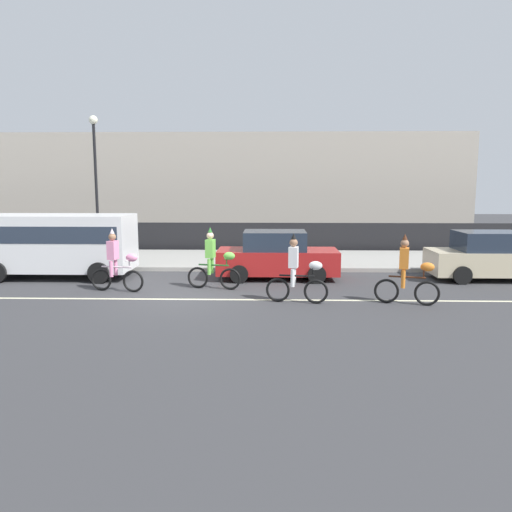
{
  "coord_description": "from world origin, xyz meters",
  "views": [
    {
      "loc": [
        2.61,
        -14.19,
        3.24
      ],
      "look_at": [
        2.18,
        1.2,
        1.0
      ],
      "focal_mm": 35.0,
      "sensor_mm": 36.0,
      "label": 1
    }
  ],
  "objects_px": {
    "parked_van_white": "(61,241)",
    "parked_car_red": "(277,256)",
    "parade_cyclist_pink": "(117,264)",
    "parade_cyclist_orange": "(408,274)",
    "parade_cyclist_lime": "(214,262)",
    "street_lamp_post": "(95,165)",
    "pedestrian_onlooker": "(101,233)",
    "parked_car_beige": "(490,257)",
    "parade_cyclist_zebra": "(297,273)"
  },
  "relations": [
    {
      "from": "parked_van_white",
      "to": "pedestrian_onlooker",
      "type": "xyz_separation_m",
      "value": [
        -0.49,
        5.61,
        -0.27
      ]
    },
    {
      "from": "parade_cyclist_zebra",
      "to": "parked_car_beige",
      "type": "xyz_separation_m",
      "value": [
        6.73,
        3.54,
        -0.06
      ]
    },
    {
      "from": "parade_cyclist_lime",
      "to": "parade_cyclist_orange",
      "type": "distance_m",
      "value": 5.74
    },
    {
      "from": "parked_van_white",
      "to": "parked_car_red",
      "type": "distance_m",
      "value": 7.47
    },
    {
      "from": "parade_cyclist_zebra",
      "to": "street_lamp_post",
      "type": "relative_size",
      "value": 0.33
    },
    {
      "from": "parade_cyclist_pink",
      "to": "parked_car_beige",
      "type": "distance_m",
      "value": 12.3
    },
    {
      "from": "pedestrian_onlooker",
      "to": "parked_van_white",
      "type": "bearing_deg",
      "value": -84.96
    },
    {
      "from": "parade_cyclist_lime",
      "to": "parade_cyclist_zebra",
      "type": "bearing_deg",
      "value": -35.22
    },
    {
      "from": "parade_cyclist_pink",
      "to": "parked_car_beige",
      "type": "relative_size",
      "value": 0.47
    },
    {
      "from": "parked_van_white",
      "to": "parked_car_red",
      "type": "relative_size",
      "value": 1.22
    },
    {
      "from": "parade_cyclist_zebra",
      "to": "parade_cyclist_orange",
      "type": "xyz_separation_m",
      "value": [
        2.96,
        -0.1,
        0.0
      ]
    },
    {
      "from": "pedestrian_onlooker",
      "to": "parade_cyclist_lime",
      "type": "bearing_deg",
      "value": -50.87
    },
    {
      "from": "street_lamp_post",
      "to": "pedestrian_onlooker",
      "type": "height_order",
      "value": "street_lamp_post"
    },
    {
      "from": "parked_car_red",
      "to": "parked_car_beige",
      "type": "bearing_deg",
      "value": 0.02
    },
    {
      "from": "parade_cyclist_pink",
      "to": "parade_cyclist_lime",
      "type": "distance_m",
      "value": 2.92
    },
    {
      "from": "pedestrian_onlooker",
      "to": "parade_cyclist_orange",
      "type": "bearing_deg",
      "value": -38.88
    },
    {
      "from": "parade_cyclist_pink",
      "to": "parade_cyclist_lime",
      "type": "relative_size",
      "value": 1.0
    },
    {
      "from": "parade_cyclist_zebra",
      "to": "parade_cyclist_orange",
      "type": "bearing_deg",
      "value": -1.91
    },
    {
      "from": "parade_cyclist_zebra",
      "to": "street_lamp_post",
      "type": "height_order",
      "value": "street_lamp_post"
    },
    {
      "from": "parked_car_beige",
      "to": "pedestrian_onlooker",
      "type": "relative_size",
      "value": 2.53
    },
    {
      "from": "parade_cyclist_zebra",
      "to": "parked_car_red",
      "type": "height_order",
      "value": "parade_cyclist_zebra"
    },
    {
      "from": "parade_cyclist_zebra",
      "to": "pedestrian_onlooker",
      "type": "height_order",
      "value": "parade_cyclist_zebra"
    },
    {
      "from": "parked_van_white",
      "to": "parade_cyclist_lime",
      "type": "bearing_deg",
      "value": -17.72
    },
    {
      "from": "parade_cyclist_orange",
      "to": "parked_van_white",
      "type": "bearing_deg",
      "value": 161.76
    },
    {
      "from": "pedestrian_onlooker",
      "to": "street_lamp_post",
      "type": "bearing_deg",
      "value": -75.15
    },
    {
      "from": "parade_cyclist_lime",
      "to": "street_lamp_post",
      "type": "distance_m",
      "value": 8.57
    },
    {
      "from": "parade_cyclist_zebra",
      "to": "parked_car_beige",
      "type": "distance_m",
      "value": 7.6
    },
    {
      "from": "parade_cyclist_pink",
      "to": "street_lamp_post",
      "type": "height_order",
      "value": "street_lamp_post"
    },
    {
      "from": "parked_van_white",
      "to": "parked_car_red",
      "type": "height_order",
      "value": "parked_van_white"
    },
    {
      "from": "parked_car_red",
      "to": "pedestrian_onlooker",
      "type": "relative_size",
      "value": 2.53
    },
    {
      "from": "parked_van_white",
      "to": "parked_car_beige",
      "type": "height_order",
      "value": "parked_van_white"
    },
    {
      "from": "parade_cyclist_lime",
      "to": "parked_car_red",
      "type": "relative_size",
      "value": 0.47
    },
    {
      "from": "parked_van_white",
      "to": "street_lamp_post",
      "type": "distance_m",
      "value": 4.8
    },
    {
      "from": "pedestrian_onlooker",
      "to": "parked_car_red",
      "type": "bearing_deg",
      "value": -35.04
    },
    {
      "from": "street_lamp_post",
      "to": "pedestrian_onlooker",
      "type": "xyz_separation_m",
      "value": [
        -0.44,
        1.65,
        -2.97
      ]
    },
    {
      "from": "parked_van_white",
      "to": "pedestrian_onlooker",
      "type": "height_order",
      "value": "parked_van_white"
    },
    {
      "from": "parade_cyclist_pink",
      "to": "parked_car_red",
      "type": "relative_size",
      "value": 0.47
    },
    {
      "from": "parade_cyclist_lime",
      "to": "parade_cyclist_zebra",
      "type": "xyz_separation_m",
      "value": [
        2.47,
        -1.75,
        0.0
      ]
    },
    {
      "from": "parked_van_white",
      "to": "parade_cyclist_orange",
      "type": "bearing_deg",
      "value": -18.24
    },
    {
      "from": "parked_car_beige",
      "to": "street_lamp_post",
      "type": "bearing_deg",
      "value": 165.11
    },
    {
      "from": "parade_cyclist_lime",
      "to": "parade_cyclist_orange",
      "type": "relative_size",
      "value": 1.0
    },
    {
      "from": "parked_van_white",
      "to": "parked_car_red",
      "type": "bearing_deg",
      "value": 0.25
    },
    {
      "from": "street_lamp_post",
      "to": "pedestrian_onlooker",
      "type": "distance_m",
      "value": 3.43
    },
    {
      "from": "street_lamp_post",
      "to": "parade_cyclist_orange",
      "type": "bearing_deg",
      "value": -34.53
    },
    {
      "from": "parade_cyclist_zebra",
      "to": "parked_car_red",
      "type": "relative_size",
      "value": 0.47
    },
    {
      "from": "parade_cyclist_zebra",
      "to": "parked_car_beige",
      "type": "bearing_deg",
      "value": 27.74
    },
    {
      "from": "parade_cyclist_orange",
      "to": "parked_van_white",
      "type": "height_order",
      "value": "parked_van_white"
    },
    {
      "from": "parade_cyclist_pink",
      "to": "parked_car_red",
      "type": "bearing_deg",
      "value": 24.7
    },
    {
      "from": "parade_cyclist_zebra",
      "to": "parade_cyclist_lime",
      "type": "bearing_deg",
      "value": 144.78
    },
    {
      "from": "parked_car_red",
      "to": "street_lamp_post",
      "type": "relative_size",
      "value": 0.7
    }
  ]
}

